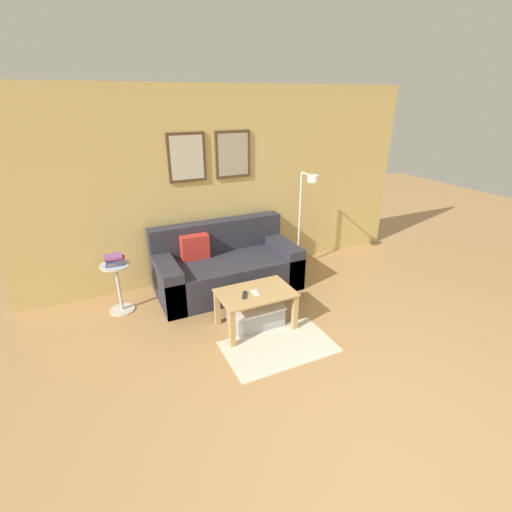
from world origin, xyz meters
The scene contains 11 objects.
ground_plane centered at (0.00, 0.00, 0.00)m, with size 16.00×16.00×0.00m, color tan.
wall_back centered at (0.00, 3.42, 1.28)m, with size 5.60×0.09×2.55m.
area_rug centered at (-0.22, 1.49, 0.00)m, with size 1.14×0.70×0.01m, color beige.
couch centered at (-0.25, 2.95, 0.30)m, with size 1.85×0.92×0.86m.
coffee_table centered at (-0.28, 1.94, 0.35)m, with size 0.82×0.53×0.44m.
storage_bin centered at (-0.27, 1.98, 0.12)m, with size 0.59×0.40×0.24m.
floor_lamp centered at (0.98, 2.99, 0.81)m, with size 0.27×0.49×1.44m.
side_table centered at (-1.61, 2.94, 0.37)m, with size 0.35×0.35×0.61m.
book_stack centered at (-1.61, 2.93, 0.67)m, with size 0.23×0.18×0.11m.
remote_control centered at (-0.43, 1.91, 0.45)m, with size 0.04×0.15×0.02m, color #232328.
cell_phone centered at (-0.29, 1.92, 0.44)m, with size 0.07×0.14×0.01m, color silver.
Camera 1 is at (-1.79, -1.27, 2.41)m, focal length 26.00 mm.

